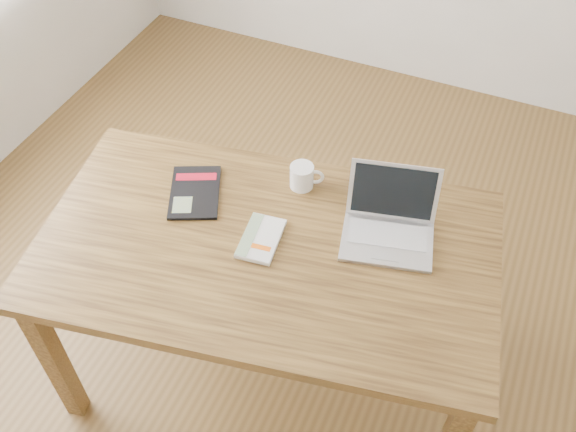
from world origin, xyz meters
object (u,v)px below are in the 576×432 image
at_px(laptop, 389,223).
at_px(coffee_mug, 303,176).
at_px(black_guidebook, 195,192).
at_px(desk, 267,263).
at_px(white_guidebook, 261,239).

height_order(laptop, coffee_mug, laptop).
bearing_deg(coffee_mug, black_guidebook, -170.34).
bearing_deg(desk, white_guidebook, 141.71).
height_order(desk, coffee_mug, coffee_mug).
bearing_deg(laptop, black_guidebook, 175.30).
relative_size(white_guidebook, black_guidebook, 0.69).
bearing_deg(laptop, coffee_mug, 152.60).
relative_size(black_guidebook, coffee_mug, 2.54).
bearing_deg(desk, laptop, 21.80).
xyz_separation_m(desk, white_guidebook, (-0.02, 0.01, 0.10)).
height_order(black_guidebook, laptop, laptop).
xyz_separation_m(laptop, coffee_mug, (-0.34, 0.09, 0.00)).
bearing_deg(white_guidebook, black_guidebook, 154.70).
xyz_separation_m(white_guidebook, black_guidebook, (-0.30, 0.10, -0.00)).
distance_m(desk, coffee_mug, 0.32).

